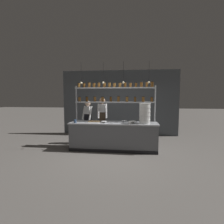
{
  "coord_description": "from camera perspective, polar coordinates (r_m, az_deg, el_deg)",
  "views": [
    {
      "loc": [
        0.66,
        -5.72,
        1.81
      ],
      "look_at": [
        -0.08,
        0.2,
        1.25
      ],
      "focal_mm": 28.0,
      "sensor_mm": 36.0,
      "label": 1
    }
  ],
  "objects": [
    {
      "name": "prep_bowl_near_left",
      "position": [
        5.72,
        6.81,
        -3.33
      ],
      "size": [
        0.24,
        0.24,
        0.07
      ],
      "color": "silver",
      "rests_on": "prep_counter"
    },
    {
      "name": "prep_counter",
      "position": [
        5.92,
        0.49,
        -7.86
      ],
      "size": [
        2.92,
        0.76,
        0.92
      ],
      "color": "slate",
      "rests_on": "ground_plane"
    },
    {
      "name": "prep_bowl_center_front",
      "position": [
        5.76,
        -2.62,
        -3.3
      ],
      "size": [
        0.2,
        0.2,
        0.05
      ],
      "color": "white",
      "rests_on": "prep_counter"
    },
    {
      "name": "serving_cup_by_board",
      "position": [
        5.52,
        5.87,
        -3.48
      ],
      "size": [
        0.09,
        0.09,
        0.09
      ],
      "color": "silver",
      "rests_on": "prep_counter"
    },
    {
      "name": "pendant_light_row",
      "position": [
        5.78,
        0.59,
        9.94
      ],
      "size": [
        2.29,
        0.07,
        0.71
      ],
      "color": "black"
    },
    {
      "name": "ground_plane",
      "position": [
        6.04,
        0.48,
        -12.11
      ],
      "size": [
        40.0,
        40.0,
        0.0
      ],
      "primitive_type": "plane",
      "color": "slate"
    },
    {
      "name": "prep_bowl_center_back",
      "position": [
        5.94,
        3.99,
        -3.05
      ],
      "size": [
        0.19,
        0.19,
        0.05
      ],
      "color": "silver",
      "rests_on": "prep_counter"
    },
    {
      "name": "cutting_board",
      "position": [
        6.06,
        -5.73,
        -3.03
      ],
      "size": [
        0.4,
        0.26,
        0.02
      ],
      "color": "#A88456",
      "rests_on": "prep_counter"
    },
    {
      "name": "spice_shelf_unit",
      "position": [
        6.09,
        0.84,
        5.48
      ],
      "size": [
        2.81,
        0.28,
        2.29
      ],
      "color": "#ADAFB5",
      "rests_on": "ground_plane"
    },
    {
      "name": "back_wall",
      "position": [
        8.09,
        2.4,
        3.0
      ],
      "size": [
        5.32,
        0.12,
        2.96
      ],
      "primitive_type": "cube",
      "color": "#4C5156",
      "rests_on": "ground_plane"
    },
    {
      "name": "container_stack",
      "position": [
        5.68,
        10.65,
        -0.43
      ],
      "size": [
        0.36,
        0.36,
        0.66
      ],
      "color": "white",
      "rests_on": "prep_counter"
    },
    {
      "name": "chef_left",
      "position": [
        6.7,
        -7.89,
        -2.26
      ],
      "size": [
        0.41,
        0.34,
        1.63
      ],
      "rotation": [
        0.0,
        0.0,
        -0.26
      ],
      "color": "black",
      "rests_on": "ground_plane"
    },
    {
      "name": "chef_center",
      "position": [
        6.6,
        -3.17,
        -1.68
      ],
      "size": [
        0.39,
        0.32,
        1.73
      ],
      "rotation": [
        0.0,
        0.0,
        0.15
      ],
      "color": "black",
      "rests_on": "ground_plane"
    },
    {
      "name": "serving_cup_front",
      "position": [
        5.89,
        -11.93,
        -2.94
      ],
      "size": [
        0.09,
        0.09,
        0.11
      ],
      "color": "#334C70",
      "rests_on": "prep_counter"
    }
  ]
}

